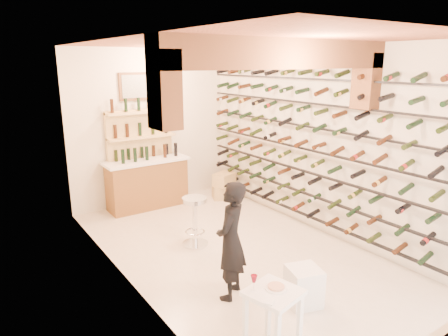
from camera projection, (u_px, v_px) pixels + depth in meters
name	position (u px, v px, depth m)	size (l,w,h in m)	color
ground	(235.00, 250.00, 6.48)	(6.00, 6.00, 0.00)	beige
room_shell	(246.00, 111.00, 5.70)	(3.52, 6.02, 3.21)	silver
wine_rack	(307.00, 145.00, 6.92)	(0.32, 5.70, 2.56)	black
back_counter	(147.00, 182.00, 8.29)	(1.70, 0.62, 1.29)	brown
back_shelving	(141.00, 150.00, 8.32)	(1.40, 0.31, 2.73)	#D7B979
tasting_table	(273.00, 302.00, 4.07)	(0.59, 0.59, 0.86)	white
white_stool	(304.00, 286.00, 5.00)	(0.39, 0.39, 0.48)	white
person	(231.00, 241.00, 5.04)	(0.56, 0.37, 1.53)	black
chrome_barstool	(195.00, 218.00, 6.56)	(0.42, 0.42, 0.82)	silver
crate_lower	(224.00, 192.00, 8.91)	(0.50, 0.35, 0.30)	tan
crate_upper	(224.00, 179.00, 8.84)	(0.47, 0.32, 0.27)	tan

